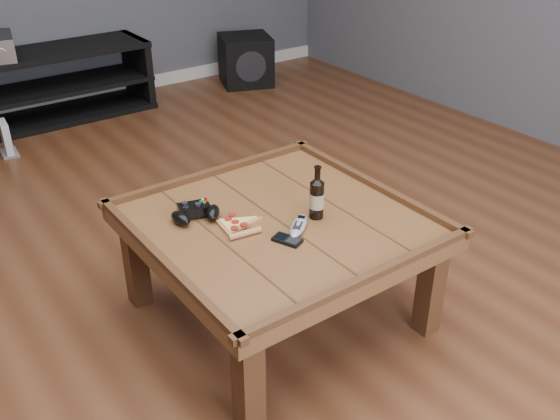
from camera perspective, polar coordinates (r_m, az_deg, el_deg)
ground at (r=2.61m, az=-0.16°, el=-9.48°), size 6.00×6.00×0.00m
baseboard at (r=5.05m, az=-20.72°, el=9.13°), size 5.00×0.02×0.10m
coffee_table at (r=2.39m, az=-0.17°, el=-2.16°), size 1.03×1.03×0.48m
media_console at (r=4.77m, az=-20.26°, el=10.59°), size 1.40×0.45×0.50m
beer_bottle at (r=2.34m, az=3.38°, el=1.18°), size 0.06×0.06×0.21m
game_controller at (r=2.38m, az=-7.73°, el=-0.24°), size 0.20×0.16×0.06m
pizza_slice at (r=2.31m, az=-3.98°, el=-1.41°), size 0.17×0.24×0.02m
smartphone at (r=2.23m, az=0.67°, el=-2.73°), size 0.09×0.12×0.01m
remote_control at (r=2.30m, az=1.71°, el=-1.45°), size 0.17×0.15×0.02m
subwoofer at (r=5.29m, az=-3.15°, el=13.53°), size 0.51×0.51×0.39m
game_console at (r=4.32m, az=-23.74°, el=5.92°), size 0.11×0.18×0.22m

